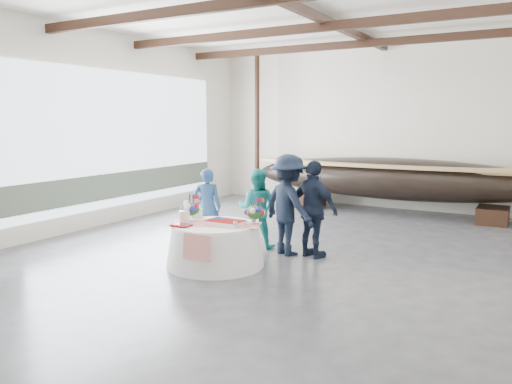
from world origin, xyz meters
The scene contains 12 objects.
floor centered at (0.00, 0.00, 0.00)m, with size 10.00×12.00×0.01m, color #3D3D42.
wall_back centered at (0.00, 6.00, 2.25)m, with size 10.00×0.02×4.50m, color silver.
wall_left centered at (-5.00, 0.00, 2.25)m, with size 0.02×12.00×4.50m, color silver.
pavilion_structure centered at (0.00, 0.85, 4.00)m, with size 9.80×11.76×4.50m.
open_bay centered at (-4.95, 1.00, 1.83)m, with size 0.03×7.00×3.20m.
longboat_display centered at (0.59, 5.04, 0.95)m, with size 7.91×1.58×1.48m.
banquet_table centered at (-0.83, -1.11, 0.36)m, with size 1.66×1.66×0.71m.
tabletop_items centered at (-0.85, -0.97, 0.86)m, with size 1.63×1.06×0.40m.
guest_woman_blue centered at (-1.76, -0.01, 0.76)m, with size 0.56×0.36×1.52m, color navy.
guest_woman_teal centered at (-0.82, 0.31, 0.76)m, with size 0.74×0.58×1.53m, color teal.
guest_man_left centered at (-0.08, 0.16, 0.92)m, with size 1.19×0.68×1.84m, color black.
guest_man_right centered at (0.41, 0.19, 0.87)m, with size 1.02×0.43×1.75m, color black.
Camera 1 is at (3.84, -7.91, 2.45)m, focal length 35.00 mm.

